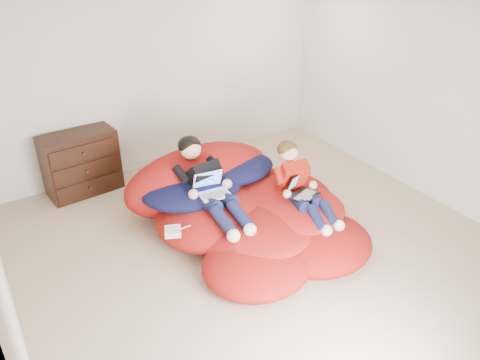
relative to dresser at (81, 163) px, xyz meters
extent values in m
cube|color=tan|center=(1.31, -2.25, -0.54)|extent=(5.10, 5.10, 0.25)
cube|color=beige|center=(1.31, 0.26, 0.83)|extent=(5.10, 0.02, 2.50)
cube|color=beige|center=(3.82, -2.25, 0.83)|extent=(0.02, 5.10, 2.50)
cube|color=silver|center=(1.31, -2.25, 2.09)|extent=(5.10, 5.10, 0.02)
cube|color=black|center=(0.00, 0.01, 0.00)|extent=(0.96, 0.55, 0.83)
cube|color=black|center=(0.00, -0.23, -0.25)|extent=(0.83, 0.10, 0.20)
cylinder|color=#4C3F26|center=(0.00, -0.25, -0.25)|extent=(0.04, 0.06, 0.03)
cube|color=black|center=(0.00, -0.23, 0.00)|extent=(0.83, 0.10, 0.20)
cylinder|color=#4C3F26|center=(0.00, -0.25, 0.00)|extent=(0.04, 0.06, 0.03)
cube|color=black|center=(0.00, -0.23, 0.25)|extent=(0.83, 0.10, 0.20)
cylinder|color=#4C3F26|center=(0.00, -0.25, 0.25)|extent=(0.04, 0.06, 0.03)
ellipsoid|color=#AE1713|center=(1.02, -1.77, -0.20)|extent=(1.41, 1.26, 0.50)
ellipsoid|color=#AE1713|center=(1.84, -1.82, -0.22)|extent=(1.40, 1.36, 0.51)
ellipsoid|color=#AE1713|center=(1.36, -2.31, -0.24)|extent=(1.50, 1.20, 0.48)
ellipsoid|color=#AE1713|center=(1.00, -2.66, -0.28)|extent=(1.15, 1.05, 0.38)
ellipsoid|color=#AE1713|center=(1.77, -2.70, -0.29)|extent=(1.21, 1.10, 0.40)
ellipsoid|color=#AE1713|center=(1.13, -1.19, -0.02)|extent=(1.95, 0.86, 0.86)
ellipsoid|color=#101239|center=(0.90, -1.42, 0.06)|extent=(1.22, 1.00, 0.31)
ellipsoid|color=#101239|center=(1.51, -1.37, 0.10)|extent=(1.05, 0.74, 0.25)
ellipsoid|color=red|center=(1.79, -2.25, -0.08)|extent=(1.11, 1.11, 0.20)
ellipsoid|color=red|center=(1.26, -2.47, -0.12)|extent=(0.96, 0.87, 0.17)
ellipsoid|color=white|center=(0.75, -1.14, 0.20)|extent=(0.47, 0.30, 0.30)
cube|color=black|center=(0.96, -1.52, 0.23)|extent=(0.39, 0.53, 0.46)
sphere|color=#EDAA91|center=(0.96, -1.33, 0.50)|extent=(0.24, 0.24, 0.24)
ellipsoid|color=black|center=(0.96, -1.30, 0.54)|extent=(0.27, 0.25, 0.20)
cylinder|color=#121839|center=(0.86, -1.89, 0.10)|extent=(0.20, 0.40, 0.22)
cylinder|color=#121839|center=(0.86, -2.24, 0.06)|extent=(0.17, 0.39, 0.25)
sphere|color=white|center=(0.86, -2.43, 0.00)|extent=(0.14, 0.14, 0.14)
cylinder|color=#121839|center=(1.06, -1.89, 0.10)|extent=(0.20, 0.40, 0.22)
cylinder|color=#121839|center=(1.06, -2.24, 0.06)|extent=(0.17, 0.39, 0.25)
sphere|color=white|center=(1.06, -2.43, 0.00)|extent=(0.14, 0.14, 0.14)
cube|color=red|center=(1.86, -2.08, 0.21)|extent=(0.36, 0.38, 0.47)
sphere|color=#EDAA91|center=(1.86, -1.99, 0.49)|extent=(0.21, 0.21, 0.21)
ellipsoid|color=#462E12|center=(1.86, -1.96, 0.53)|extent=(0.24, 0.22, 0.18)
cylinder|color=#121839|center=(1.77, -2.33, 0.03)|extent=(0.21, 0.36, 0.19)
cylinder|color=#121839|center=(1.77, -2.63, 0.00)|extent=(0.18, 0.35, 0.22)
sphere|color=white|center=(1.77, -2.81, -0.06)|extent=(0.12, 0.12, 0.12)
cylinder|color=#121839|center=(1.94, -2.33, 0.03)|extent=(0.21, 0.36, 0.19)
cylinder|color=#121839|center=(1.94, -2.63, 0.00)|extent=(0.18, 0.35, 0.22)
sphere|color=white|center=(1.94, -2.81, -0.06)|extent=(0.12, 0.12, 0.12)
cube|color=silver|center=(0.96, -1.88, 0.17)|extent=(0.35, 0.27, 0.01)
cube|color=gray|center=(0.96, -1.89, 0.18)|extent=(0.29, 0.16, 0.00)
cube|color=silver|center=(0.96, -1.72, 0.29)|extent=(0.34, 0.13, 0.22)
cube|color=#447BE7|center=(0.96, -1.73, 0.29)|extent=(0.30, 0.10, 0.18)
cube|color=black|center=(1.86, -2.32, 0.10)|extent=(0.39, 0.33, 0.01)
cube|color=gray|center=(1.86, -2.33, 0.11)|extent=(0.31, 0.21, 0.00)
cube|color=black|center=(1.86, -2.16, 0.21)|extent=(0.34, 0.20, 0.22)
cube|color=teal|center=(1.86, -2.17, 0.22)|extent=(0.30, 0.16, 0.18)
cube|color=silver|center=(0.37, -2.05, 0.00)|extent=(0.21, 0.21, 0.06)
camera|label=1|loc=(-1.12, -5.73, 2.78)|focal=35.00mm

